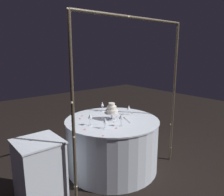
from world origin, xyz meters
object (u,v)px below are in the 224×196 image
at_px(wine_glass_0, 129,108).
at_px(cake_knife, 127,119).
at_px(wine_glass_2, 105,121).
at_px(wine_glass_1, 90,117).
at_px(wine_glass_3, 102,104).
at_px(decorative_arch, 134,81).
at_px(side_table, 40,172).
at_px(tiered_cake, 112,110).
at_px(wine_glass_4, 121,117).
at_px(main_table, 112,144).

bearing_deg(wine_glass_0, cake_knife, 40.08).
xyz_separation_m(wine_glass_0, cake_knife, (0.20, 0.17, -0.11)).
relative_size(wine_glass_0, wine_glass_2, 1.00).
xyz_separation_m(wine_glass_1, wine_glass_3, (-0.56, -0.46, -0.01)).
bearing_deg(wine_glass_1, wine_glass_3, -140.44).
distance_m(decorative_arch, wine_glass_1, 0.77).
bearing_deg(wine_glass_1, side_table, 6.19).
relative_size(wine_glass_1, cake_knife, 0.60).
height_order(tiered_cake, wine_glass_3, tiered_cake).
height_order(side_table, wine_glass_3, wine_glass_3).
xyz_separation_m(decorative_arch, wine_glass_1, (0.40, -0.43, -0.50)).
xyz_separation_m(tiered_cake, cake_knife, (-0.17, 0.15, -0.14)).
height_order(wine_glass_2, cake_knife, wine_glass_2).
bearing_deg(wine_glass_4, wine_glass_3, -108.37).
bearing_deg(wine_glass_3, wine_glass_2, 55.36).
xyz_separation_m(decorative_arch, side_table, (1.18, -0.35, -1.01)).
height_order(main_table, wine_glass_3, wine_glass_3).
bearing_deg(tiered_cake, cake_knife, 137.74).
bearing_deg(main_table, decorative_arch, 89.86).
bearing_deg(tiered_cake, side_table, 4.77).
relative_size(tiered_cake, cake_knife, 0.93).
bearing_deg(wine_glass_4, cake_knife, -148.53).
bearing_deg(decorative_arch, wine_glass_1, -47.52).
height_order(wine_glass_3, cake_knife, wine_glass_3).
relative_size(main_table, wine_glass_3, 8.62).
xyz_separation_m(wine_glass_4, cake_knife, (-0.26, -0.16, -0.13)).
height_order(side_table, wine_glass_1, wine_glass_1).
relative_size(wine_glass_1, wine_glass_2, 1.07).
distance_m(wine_glass_0, wine_glass_3, 0.48).
height_order(tiered_cake, wine_glass_2, tiered_cake).
bearing_deg(main_table, tiered_cake, -104.77).
xyz_separation_m(side_table, tiered_cake, (-1.18, -0.10, 0.53)).
distance_m(side_table, tiered_cake, 1.30).
bearing_deg(wine_glass_1, wine_glass_4, 136.07).
bearing_deg(main_table, wine_glass_4, 73.62).
height_order(wine_glass_1, cake_knife, wine_glass_1).
relative_size(main_table, wine_glass_1, 8.60).
relative_size(main_table, tiered_cake, 5.53).
height_order(main_table, side_table, side_table).
xyz_separation_m(decorative_arch, main_table, (-0.00, -0.44, -1.02)).
bearing_deg(main_table, side_table, 4.47).
height_order(decorative_arch, side_table, decorative_arch).
relative_size(wine_glass_0, wine_glass_3, 0.94).
bearing_deg(wine_glass_0, tiered_cake, 2.53).
xyz_separation_m(wine_glass_0, wine_glass_3, (0.21, -0.43, 0.01)).
xyz_separation_m(tiered_cake, wine_glass_2, (0.32, 0.24, -0.04)).
bearing_deg(wine_glass_3, decorative_arch, 79.62).
bearing_deg(tiered_cake, wine_glass_3, -109.75).
relative_size(decorative_arch, tiered_cake, 8.65).
distance_m(decorative_arch, wine_glass_2, 0.64).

